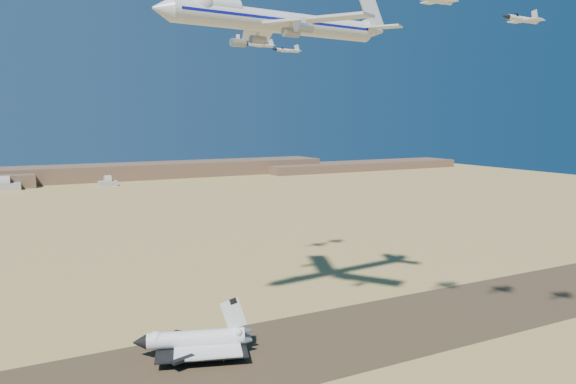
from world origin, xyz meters
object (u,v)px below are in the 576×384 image
crew_a (224,360)px  chase_jet_d (260,45)px  crew_c (245,357)px  chase_jet_e (287,50)px  chase_jet_b (522,19)px  carrier_747 (273,21)px  crew_b (240,357)px  shuttle (195,341)px

crew_a → chase_jet_d: 129.66m
crew_c → chase_jet_e: size_ratio=0.11×
crew_c → chase_jet_b: bearing=-169.5°
carrier_747 → crew_c: 103.92m
chase_jet_b → crew_b: bearing=141.9°
carrier_747 → crew_b: bearing=-149.1°
crew_a → crew_b: bearing=-89.6°
crew_c → chase_jet_e: chase_jet_e is taller
shuttle → carrier_747: (29.06, 4.39, 97.65)m
crew_a → carrier_747: bearing=-59.1°
chase_jet_b → crew_c: bearing=141.8°
chase_jet_e → crew_c: bearing=-135.2°
shuttle → crew_c: bearing=-21.5°
shuttle → chase_jet_b: bearing=-15.2°
crew_c → chase_jet_b: size_ratio=0.10×
carrier_747 → chase_jet_d: 57.64m
chase_jet_b → chase_jet_e: chase_jet_e is taller
shuttle → crew_c: size_ratio=21.92×
shuttle → crew_c: (12.06, -9.97, -3.86)m
chase_jet_d → chase_jet_e: bearing=9.1°
chase_jet_d → crew_a: bearing=-127.9°
chase_jet_d → carrier_747: bearing=-115.8°
crew_b → chase_jet_d: chase_jet_d is taller
chase_jet_b → carrier_747: bearing=124.8°
crew_a → chase_jet_d: (44.43, 67.44, 101.44)m
shuttle → carrier_747: bearing=26.6°
shuttle → chase_jet_b: (76.79, -50.41, 93.96)m
carrier_747 → crew_c: carrier_747 is taller
carrier_747 → chase_jet_e: bearing=52.2°
shuttle → chase_jet_e: 131.73m
chase_jet_b → chase_jet_d: 111.82m
chase_jet_e → carrier_747: bearing=-130.8°
crew_b → crew_c: (1.38, -0.60, -0.03)m
crew_b → chase_jet_e: bearing=-60.0°
carrier_747 → crew_a: 104.96m
shuttle → crew_b: shuttle is taller
crew_a → chase_jet_b: chase_jet_b is taller
carrier_747 → crew_b: size_ratio=50.60×
crew_a → chase_jet_e: chase_jet_e is taller
crew_a → crew_b: 5.11m
shuttle → crew_b: size_ratio=21.12×
shuttle → carrier_747: carrier_747 is taller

